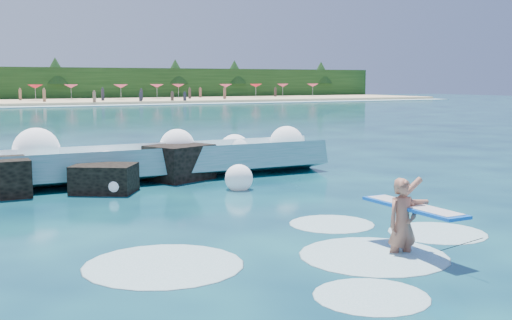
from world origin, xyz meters
name	(u,v)px	position (x,y,z in m)	size (l,w,h in m)	color
ground	(238,233)	(0.00, 0.00, 0.00)	(200.00, 200.00, 0.00)	#071F38
breaking_wave	(82,168)	(-1.30, 7.91, 0.48)	(16.04, 2.59, 1.38)	teal
rock_cluster	(84,175)	(-1.48, 6.85, 0.41)	(7.94, 3.21, 1.28)	black
surfer_with_board	(405,221)	(1.91, -2.86, 0.62)	(0.87, 2.85, 1.68)	#A6654D
wave_spray	(85,156)	(-1.20, 7.89, 0.84)	(15.03, 4.84, 1.79)	white
surf_foam	(328,253)	(0.76, -2.14, 0.00)	(9.32, 5.94, 0.14)	silver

